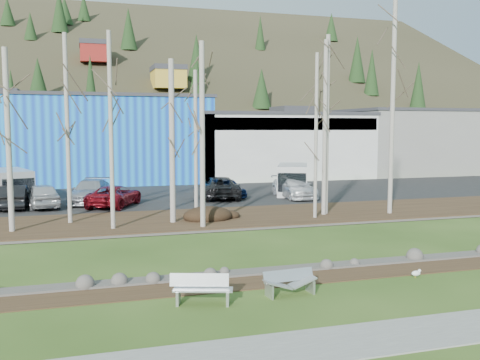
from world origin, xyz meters
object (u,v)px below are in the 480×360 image
object	(u,v)px
car_1	(14,197)
van_white	(293,180)
bench_damaged	(290,282)
car_0	(42,195)
seagull	(416,273)
car_2	(115,196)
car_4	(227,188)
car_6	(294,187)
bench_intact	(202,289)
van_grey	(11,186)
car_3	(91,191)
car_5	(219,187)

from	to	relation	value
car_1	van_white	bearing A→B (deg)	-175.96
bench_damaged	car_0	bearing A→B (deg)	108.10
bench_damaged	car_0	world-z (taller)	car_0
seagull	car_2	xyz separation A→B (m)	(-9.18, 19.56, 0.67)
car_4	car_6	size ratio (longest dim) A/B	0.79
bench_intact	bench_damaged	world-z (taller)	bench_intact
car_2	seagull	bearing A→B (deg)	141.12
car_1	van_white	size ratio (longest dim) A/B	0.80
car_6	van_grey	bearing A→B (deg)	170.39
van_grey	car_0	bearing A→B (deg)	-75.51
car_0	van_grey	xyz separation A→B (m)	(-2.23, 3.46, 0.32)
bench_damaged	car_3	xyz separation A→B (m)	(-5.63, 22.31, 0.54)
van_grey	bench_intact	bearing A→B (deg)	-90.02
car_1	car_5	world-z (taller)	car_5
seagull	car_2	world-z (taller)	car_2
bench_damaged	van_white	distance (m)	24.51
bench_intact	car_0	size ratio (longest dim) A/B	0.40
car_0	van_grey	bearing A→B (deg)	-68.24
bench_damaged	car_5	world-z (taller)	car_5
seagull	car_4	xyz separation A→B (m)	(-0.96, 21.91, 0.68)
bench_intact	car_0	world-z (taller)	car_0
car_5	car_0	bearing A→B (deg)	14.30
car_4	car_1	bearing A→B (deg)	175.59
car_6	car_3	bearing A→B (deg)	174.53
bench_intact	car_2	distance (m)	20.16
car_5	van_grey	distance (m)	14.47
car_2	van_white	distance (m)	13.79
bench_intact	car_6	xyz separation A→B (m)	(11.59, 20.88, 0.45)
car_5	car_6	size ratio (longest dim) A/B	1.09
car_0	van_white	xyz separation A→B (m)	(18.03, 1.78, 0.35)
bench_intact	car_1	world-z (taller)	car_1
car_3	bench_intact	bearing A→B (deg)	-69.35
van_grey	bench_damaged	bearing A→B (deg)	-84.13
car_3	car_5	xyz separation A→B (m)	(9.02, -0.30, 0.00)
bench_intact	car_6	bearing A→B (deg)	78.76
car_2	car_3	bearing A→B (deg)	-31.40
bench_intact	car_5	size ratio (longest dim) A/B	0.33
car_4	van_grey	size ratio (longest dim) A/B	0.75
car_0	van_grey	size ratio (longest dim) A/B	0.85
van_grey	car_5	bearing A→B (deg)	-27.40
car_2	car_3	distance (m)	2.70
car_5	van_white	world-z (taller)	van_white
van_grey	car_6	bearing A→B (deg)	-28.38
car_6	car_4	bearing A→B (deg)	161.86
van_grey	van_white	bearing A→B (deg)	-23.01
car_4	car_5	size ratio (longest dim) A/B	0.73
seagull	car_3	world-z (taller)	car_3
car_4	car_5	xyz separation A→B (m)	(-0.65, -0.38, 0.08)
car_5	van_white	xyz separation A→B (m)	(5.97, 0.62, 0.35)
car_0	car_3	size ratio (longest dim) A/B	0.86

